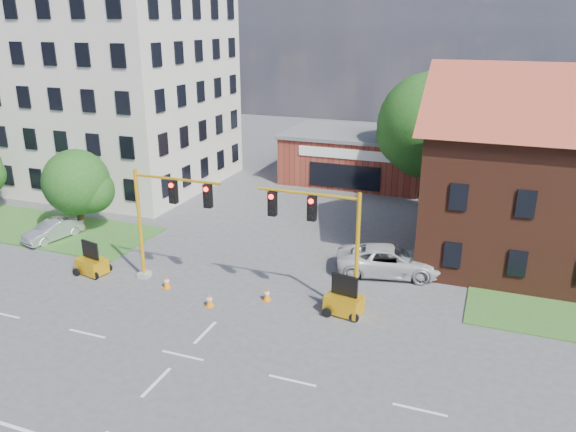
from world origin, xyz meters
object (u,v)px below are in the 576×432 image
object	(u,v)px
trailer_east	(344,302)
pickup_white	(389,260)
trailer_west	(92,264)
signal_mast_west	(165,214)
signal_mast_east	(324,235)

from	to	relation	value
trailer_east	pickup_white	xyz separation A→B (m)	(1.14, 5.33, 0.20)
trailer_east	pickup_white	size ratio (longest dim) A/B	0.34
trailer_west	signal_mast_west	bearing A→B (deg)	20.47
trailer_east	signal_mast_east	bearing A→B (deg)	-173.18
signal_mast_west	pickup_white	bearing A→B (deg)	25.66
trailer_west	pickup_white	distance (m)	16.70
signal_mast_east	trailer_west	distance (m)	13.78
trailer_west	pickup_white	bearing A→B (deg)	33.47
pickup_white	trailer_east	bearing A→B (deg)	155.08
trailer_east	pickup_white	distance (m)	5.45
signal_mast_west	trailer_west	size ratio (longest dim) A/B	3.33
signal_mast_west	trailer_west	distance (m)	5.76
signal_mast_west	signal_mast_east	size ratio (longest dim) A/B	1.00
trailer_east	signal_mast_west	bearing A→B (deg)	-170.77
signal_mast_east	signal_mast_west	bearing A→B (deg)	180.00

